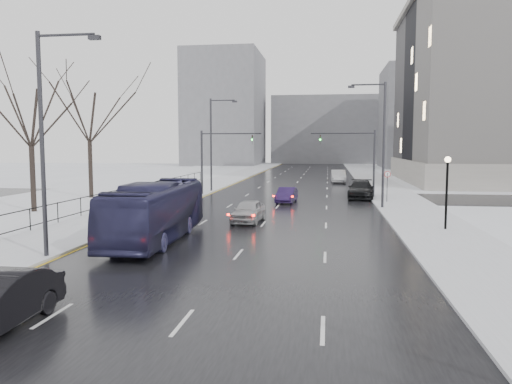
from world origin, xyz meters
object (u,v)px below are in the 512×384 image
at_px(tree_park_d, 34,213).
at_px(sedan_right_distant, 338,176).
at_px(streetlight_l_near, 46,133).
at_px(sedan_right_far, 361,189).
at_px(tree_park_e, 91,199).
at_px(sedan_center_near, 249,211).
at_px(sedan_right_near, 287,195).
at_px(streetlight_r_mid, 381,138).
at_px(streetlight_l_far, 213,140).
at_px(mast_signal_right, 363,155).
at_px(no_uturn_sign, 387,177).
at_px(lamppost_r_mid, 447,182).
at_px(bus, 157,211).
at_px(mast_signal_left, 212,155).

bearing_deg(tree_park_d, sedan_right_distant, 54.63).
bearing_deg(streetlight_l_near, sedan_right_far, 60.87).
bearing_deg(tree_park_d, streetlight_l_near, -55.47).
height_order(tree_park_e, sedan_center_near, tree_park_e).
height_order(tree_park_e, sedan_right_near, tree_park_e).
relative_size(tree_park_d, sedan_center_near, 2.89).
height_order(tree_park_e, streetlight_r_mid, streetlight_r_mid).
height_order(streetlight_l_far, sedan_right_far, streetlight_l_far).
bearing_deg(streetlight_l_near, mast_signal_right, 61.04).
xyz_separation_m(streetlight_r_mid, no_uturn_sign, (1.03, 4.00, -3.32)).
relative_size(streetlight_l_far, sedan_right_distant, 1.93).
bearing_deg(lamppost_r_mid, streetlight_r_mid, 105.82).
height_order(tree_park_d, streetlight_l_far, streetlight_l_far).
height_order(tree_park_d, lamppost_r_mid, tree_park_d).
height_order(streetlight_l_near, sedan_right_distant, streetlight_l_near).
relative_size(streetlight_r_mid, streetlight_l_near, 1.00).
bearing_deg(sedan_right_distant, tree_park_e, -138.05).
bearing_deg(tree_park_e, no_uturn_sign, 0.00).
xyz_separation_m(bus, sedan_right_distant, (10.36, 41.99, -0.70)).
xyz_separation_m(mast_signal_left, no_uturn_sign, (16.53, -4.00, -1.81)).
bearing_deg(tree_park_e, lamppost_r_mid, -25.62).
bearing_deg(streetlight_l_near, lamppost_r_mid, 27.55).
xyz_separation_m(lamppost_r_mid, sedan_right_near, (-10.49, 13.01, -2.23)).
height_order(tree_park_d, streetlight_r_mid, streetlight_r_mid).
distance_m(mast_signal_right, bus, 26.38).
bearing_deg(sedan_center_near, sedan_right_distant, 83.74).
bearing_deg(streetlight_l_far, no_uturn_sign, -24.73).
bearing_deg(bus, streetlight_l_near, -126.69).
relative_size(lamppost_r_mid, mast_signal_right, 0.66).
height_order(no_uturn_sign, sedan_right_distant, no_uturn_sign).
bearing_deg(mast_signal_right, mast_signal_left, 180.00).
relative_size(tree_park_d, sedan_right_far, 2.15).
distance_m(lamppost_r_mid, sedan_right_near, 16.86).
distance_m(tree_park_d, streetlight_r_mid, 27.24).
xyz_separation_m(bus, sedan_center_near, (3.84, 6.92, -0.82)).
bearing_deg(tree_park_d, lamppost_r_mid, -7.91).
bearing_deg(streetlight_l_far, sedan_right_near, -45.99).
bearing_deg(mast_signal_right, no_uturn_sign, -64.89).
bearing_deg(tree_park_d, tree_park_e, 92.29).
height_order(streetlight_l_far, no_uturn_sign, streetlight_l_far).
bearing_deg(no_uturn_sign, sedan_right_far, 119.19).
relative_size(bus, sedan_right_near, 2.73).
height_order(tree_park_d, streetlight_l_near, streetlight_l_near).
height_order(streetlight_l_far, bus, streetlight_l_far).
xyz_separation_m(streetlight_r_mid, mast_signal_right, (-0.84, 8.00, -1.51)).
height_order(tree_park_e, sedan_right_far, tree_park_e).
xyz_separation_m(bus, sedan_right_far, (12.11, 22.81, -0.71)).
relative_size(tree_park_d, mast_signal_right, 1.92).
xyz_separation_m(streetlight_l_near, sedan_right_far, (15.37, 27.58, -4.73)).
relative_size(lamppost_r_mid, sedan_right_far, 0.74).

